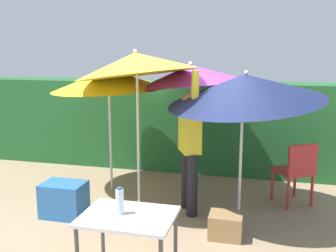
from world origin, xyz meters
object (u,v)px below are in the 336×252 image
(cooler_box, at_px, (64,199))
(crate_cardboard, at_px, (226,226))
(person_vendor, at_px, (190,143))
(umbrella_yellow, at_px, (245,88))
(folding_table, at_px, (128,224))
(umbrella_orange, at_px, (191,75))
(chair_plastic, at_px, (296,169))
(umbrella_rainbow, at_px, (109,79))
(bottle_water, at_px, (120,201))
(umbrella_navy, at_px, (136,64))

(cooler_box, height_order, crate_cardboard, cooler_box)
(cooler_box, bearing_deg, person_vendor, 18.85)
(umbrella_yellow, distance_m, folding_table, 2.26)
(umbrella_orange, xyz_separation_m, folding_table, (-0.05, -2.60, -1.13))
(chair_plastic, relative_size, cooler_box, 1.63)
(umbrella_rainbow, bearing_deg, umbrella_yellow, -15.92)
(umbrella_rainbow, distance_m, umbrella_orange, 1.20)
(bottle_water, bearing_deg, crate_cardboard, 56.46)
(umbrella_orange, bearing_deg, umbrella_yellow, -43.93)
(umbrella_yellow, distance_m, bottle_water, 2.20)
(umbrella_navy, bearing_deg, person_vendor, 4.50)
(umbrella_orange, height_order, cooler_box, umbrella_orange)
(umbrella_rainbow, distance_m, person_vendor, 1.62)
(umbrella_navy, bearing_deg, umbrella_rainbow, 136.06)
(folding_table, bearing_deg, umbrella_rainbow, 115.47)
(chair_plastic, bearing_deg, umbrella_orange, 172.93)
(bottle_water, bearing_deg, umbrella_yellow, 62.82)
(bottle_water, bearing_deg, umbrella_navy, 103.66)
(crate_cardboard, bearing_deg, umbrella_orange, 116.35)
(umbrella_yellow, height_order, umbrella_navy, umbrella_navy)
(person_vendor, bearing_deg, crate_cardboard, -48.52)
(umbrella_yellow, relative_size, person_vendor, 1.06)
(umbrella_orange, distance_m, umbrella_yellow, 1.13)
(person_vendor, bearing_deg, folding_table, -95.84)
(umbrella_navy, height_order, cooler_box, umbrella_navy)
(umbrella_navy, height_order, person_vendor, umbrella_navy)
(umbrella_navy, relative_size, crate_cardboard, 5.91)
(chair_plastic, xyz_separation_m, crate_cardboard, (-0.83, -1.19, -0.37))
(umbrella_navy, height_order, folding_table, umbrella_navy)
(folding_table, bearing_deg, crate_cardboard, 59.05)
(person_vendor, bearing_deg, umbrella_yellow, -1.28)
(crate_cardboard, bearing_deg, umbrella_rainbow, 147.97)
(chair_plastic, bearing_deg, umbrella_yellow, -140.05)
(person_vendor, distance_m, crate_cardboard, 1.14)
(umbrella_rainbow, xyz_separation_m, crate_cardboard, (1.87, -1.17, -1.55))
(umbrella_orange, bearing_deg, crate_cardboard, -63.65)
(umbrella_yellow, bearing_deg, crate_cardboard, -101.91)
(umbrella_yellow, height_order, bottle_water, umbrella_yellow)
(umbrella_rainbow, relative_size, bottle_water, 7.88)
(chair_plastic, height_order, bottle_water, bottle_water)
(chair_plastic, relative_size, crate_cardboard, 2.37)
(person_vendor, xyz_separation_m, bottle_water, (-0.26, -1.83, -0.10))
(person_vendor, distance_m, bottle_water, 1.85)
(umbrella_rainbow, relative_size, umbrella_navy, 0.85)
(crate_cardboard, relative_size, bottle_water, 1.56)
(umbrella_rainbow, relative_size, crate_cardboard, 5.04)
(umbrella_navy, relative_size, chair_plastic, 2.49)
(umbrella_rainbow, distance_m, umbrella_yellow, 2.07)
(cooler_box, xyz_separation_m, bottle_water, (1.28, -1.30, 0.61))
(umbrella_yellow, relative_size, bottle_water, 8.32)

